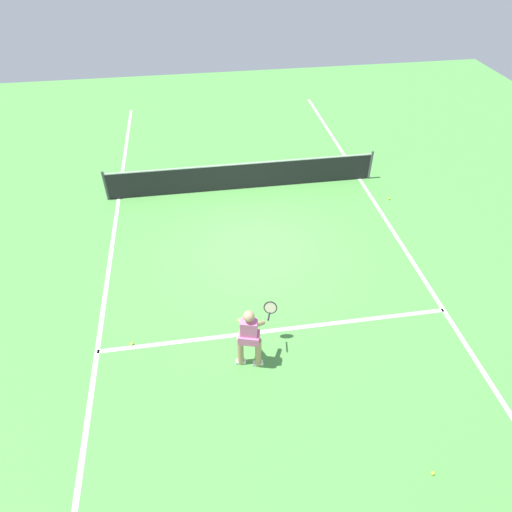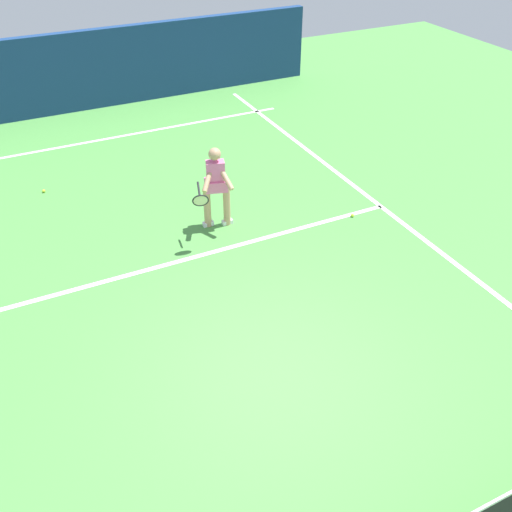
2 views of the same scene
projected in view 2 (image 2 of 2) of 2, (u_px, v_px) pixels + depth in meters
ground_plane at (274, 371)px, 7.73m from camera, size 28.57×28.57×0.00m
court_back_wall at (86, 71)px, 14.97m from camera, size 12.79×0.24×2.01m
baseline_marking at (113, 138)px, 13.94m from camera, size 8.79×0.10×0.01m
service_line_marking at (195, 257)px, 9.88m from camera, size 7.79×0.10×0.01m
sideline_left_marking at (491, 291)px, 9.12m from camera, size 0.10×19.98×0.01m
tennis_player at (216, 185)px, 10.22m from camera, size 0.95×0.88×1.55m
tennis_ball_near at (352, 215)px, 10.94m from camera, size 0.07×0.07×0.07m
tennis_ball_mid at (44, 191)px, 11.72m from camera, size 0.07×0.07×0.07m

